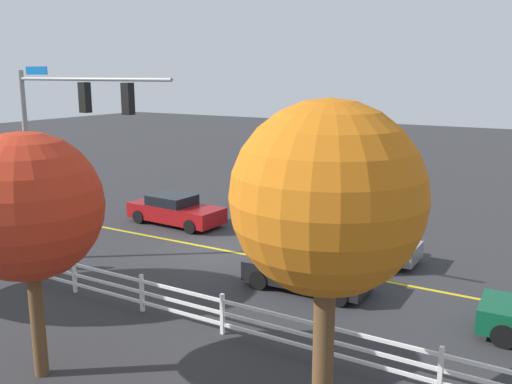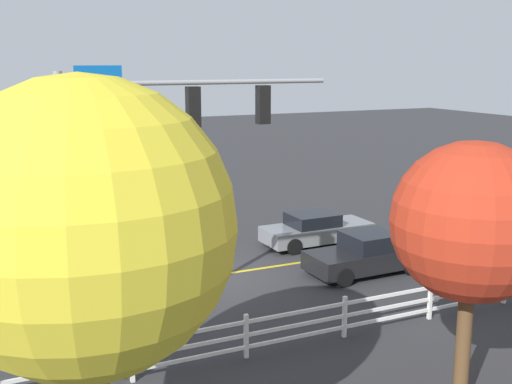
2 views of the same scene
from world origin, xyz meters
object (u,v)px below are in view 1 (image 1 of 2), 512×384
at_px(car_1, 358,243).
at_px(tree_1, 327,200).
at_px(tree_0, 28,207).
at_px(car_2, 309,270).
at_px(pedestrian, 40,245).
at_px(car_3, 175,210).

relative_size(car_1, tree_1, 0.69).
bearing_deg(tree_1, tree_0, 15.96).
relative_size(car_1, car_2, 1.10).
xyz_separation_m(car_2, pedestrian, (9.08, 3.31, 0.26)).
height_order(car_2, tree_1, tree_1).
relative_size(car_1, tree_0, 0.78).
bearing_deg(tree_1, car_2, -62.29).
bearing_deg(car_2, car_3, -26.07).
distance_m(car_2, pedestrian, 9.67).
distance_m(car_2, tree_0, 9.29).
height_order(car_1, car_3, car_3).
bearing_deg(tree_1, pedestrian, -13.39).
height_order(car_2, pedestrian, pedestrian).
relative_size(car_2, tree_1, 0.63).
xyz_separation_m(car_1, pedestrian, (9.31, 7.09, 0.30)).
xyz_separation_m(pedestrian, tree_0, (-5.99, 4.77, 3.13)).
height_order(car_2, tree_0, tree_0).
relative_size(car_2, car_3, 0.87).
bearing_deg(car_1, tree_1, -73.99).
height_order(car_3, tree_1, tree_1).
relative_size(car_2, tree_0, 0.71).
distance_m(car_3, pedestrian, 7.44).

